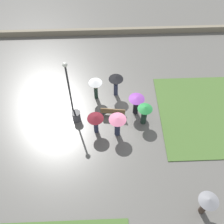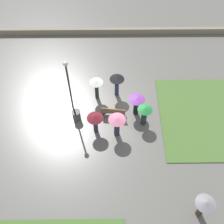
{
  "view_description": "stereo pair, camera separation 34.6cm",
  "coord_description": "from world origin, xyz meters",
  "px_view_note": "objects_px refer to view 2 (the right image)",
  "views": [
    {
      "loc": [
        1.55,
        12.73,
        16.4
      ],
      "look_at": [
        1.09,
        1.01,
        1.02
      ],
      "focal_mm": 45.0,
      "sensor_mm": 36.0,
      "label": 1
    },
    {
      "loc": [
        1.21,
        12.74,
        16.4
      ],
      "look_at": [
        1.09,
        1.01,
        1.02
      ],
      "focal_mm": 45.0,
      "sensor_mm": 36.0,
      "label": 2
    }
  ],
  "objects_px": {
    "crowd_person_green": "(145,113)",
    "crowd_person_pink": "(117,123)",
    "park_bench": "(113,112)",
    "crowd_person_purple": "(137,102)",
    "crowd_person_black": "(117,81)",
    "lamp_post": "(69,83)",
    "crowd_person_white": "(96,85)",
    "trash_bin": "(77,115)",
    "lone_walker_far_path": "(204,205)",
    "crowd_person_maroon": "(95,120)"
  },
  "relations": [
    {
      "from": "crowd_person_green",
      "to": "crowd_person_black",
      "type": "height_order",
      "value": "crowd_person_black"
    },
    {
      "from": "lamp_post",
      "to": "park_bench",
      "type": "bearing_deg",
      "value": 173.99
    },
    {
      "from": "crowd_person_purple",
      "to": "crowd_person_black",
      "type": "height_order",
      "value": "crowd_person_black"
    },
    {
      "from": "trash_bin",
      "to": "crowd_person_purple",
      "type": "height_order",
      "value": "crowd_person_purple"
    },
    {
      "from": "crowd_person_white",
      "to": "park_bench",
      "type": "bearing_deg",
      "value": -45.19
    },
    {
      "from": "crowd_person_green",
      "to": "crowd_person_pink",
      "type": "bearing_deg",
      "value": -104.01
    },
    {
      "from": "trash_bin",
      "to": "lone_walker_far_path",
      "type": "height_order",
      "value": "lone_walker_far_path"
    },
    {
      "from": "crowd_person_pink",
      "to": "crowd_person_black",
      "type": "bearing_deg",
      "value": 35.47
    },
    {
      "from": "lamp_post",
      "to": "trash_bin",
      "type": "distance_m",
      "value": 2.81
    },
    {
      "from": "park_bench",
      "to": "crowd_person_purple",
      "type": "xyz_separation_m",
      "value": [
        -1.65,
        -0.24,
        0.74
      ]
    },
    {
      "from": "park_bench",
      "to": "crowd_person_maroon",
      "type": "distance_m",
      "value": 1.99
    },
    {
      "from": "crowd_person_black",
      "to": "park_bench",
      "type": "bearing_deg",
      "value": -124.09
    },
    {
      "from": "crowd_person_maroon",
      "to": "crowd_person_purple",
      "type": "distance_m",
      "value": 3.25
    },
    {
      "from": "crowd_person_maroon",
      "to": "crowd_person_white",
      "type": "bearing_deg",
      "value": 178.0
    },
    {
      "from": "crowd_person_maroon",
      "to": "lone_walker_far_path",
      "type": "bearing_deg",
      "value": 44.46
    },
    {
      "from": "crowd_person_black",
      "to": "lone_walker_far_path",
      "type": "distance_m",
      "value": 10.18
    },
    {
      "from": "park_bench",
      "to": "crowd_person_white",
      "type": "relative_size",
      "value": 0.96
    },
    {
      "from": "park_bench",
      "to": "lone_walker_far_path",
      "type": "xyz_separation_m",
      "value": [
        -4.82,
        7.08,
        0.9
      ]
    },
    {
      "from": "crowd_person_purple",
      "to": "lone_walker_far_path",
      "type": "relative_size",
      "value": 0.92
    },
    {
      "from": "park_bench",
      "to": "lamp_post",
      "type": "bearing_deg",
      "value": 1.58
    },
    {
      "from": "crowd_person_maroon",
      "to": "crowd_person_purple",
      "type": "xyz_separation_m",
      "value": [
        -2.86,
        -1.55,
        -0.14
      ]
    },
    {
      "from": "trash_bin",
      "to": "crowd_person_maroon",
      "type": "height_order",
      "value": "crowd_person_maroon"
    },
    {
      "from": "crowd_person_white",
      "to": "crowd_person_black",
      "type": "distance_m",
      "value": 1.53
    },
    {
      "from": "lamp_post",
      "to": "crowd_person_white",
      "type": "relative_size",
      "value": 2.68
    },
    {
      "from": "trash_bin",
      "to": "crowd_person_purple",
      "type": "distance_m",
      "value": 4.35
    },
    {
      "from": "crowd_person_white",
      "to": "lone_walker_far_path",
      "type": "distance_m",
      "value": 10.7
    },
    {
      "from": "trash_bin",
      "to": "lamp_post",
      "type": "bearing_deg",
      "value": -64.65
    },
    {
      "from": "trash_bin",
      "to": "lone_walker_far_path",
      "type": "distance_m",
      "value": 10.13
    },
    {
      "from": "lamp_post",
      "to": "crowd_person_pink",
      "type": "xyz_separation_m",
      "value": [
        -3.1,
        1.88,
        -1.84
      ]
    },
    {
      "from": "crowd_person_green",
      "to": "crowd_person_black",
      "type": "relative_size",
      "value": 0.92
    },
    {
      "from": "crowd_person_green",
      "to": "crowd_person_black",
      "type": "bearing_deg",
      "value": 174.49
    },
    {
      "from": "trash_bin",
      "to": "crowd_person_pink",
      "type": "relative_size",
      "value": 0.45
    },
    {
      "from": "park_bench",
      "to": "lone_walker_far_path",
      "type": "height_order",
      "value": "lone_walker_far_path"
    },
    {
      "from": "crowd_person_purple",
      "to": "lamp_post",
      "type": "bearing_deg",
      "value": 122.39
    },
    {
      "from": "park_bench",
      "to": "crowd_person_maroon",
      "type": "height_order",
      "value": "crowd_person_maroon"
    },
    {
      "from": "park_bench",
      "to": "lamp_post",
      "type": "distance_m",
      "value": 3.94
    },
    {
      "from": "park_bench",
      "to": "crowd_person_black",
      "type": "relative_size",
      "value": 0.92
    },
    {
      "from": "lamp_post",
      "to": "lone_walker_far_path",
      "type": "bearing_deg",
      "value": 136.18
    },
    {
      "from": "trash_bin",
      "to": "crowd_person_pink",
      "type": "height_order",
      "value": "crowd_person_pink"
    },
    {
      "from": "crowd_person_maroon",
      "to": "crowd_person_pink",
      "type": "height_order",
      "value": "crowd_person_pink"
    },
    {
      "from": "park_bench",
      "to": "crowd_person_pink",
      "type": "height_order",
      "value": "crowd_person_pink"
    },
    {
      "from": "lone_walker_far_path",
      "to": "crowd_person_green",
      "type": "bearing_deg",
      "value": -48.96
    },
    {
      "from": "trash_bin",
      "to": "crowd_person_maroon",
      "type": "xyz_separation_m",
      "value": [
        -1.4,
        1.05,
        0.93
      ]
    },
    {
      "from": "lamp_post",
      "to": "crowd_person_maroon",
      "type": "bearing_deg",
      "value": 135.85
    },
    {
      "from": "lamp_post",
      "to": "crowd_person_purple",
      "type": "xyz_separation_m",
      "value": [
        -4.52,
        0.06,
        -1.95
      ]
    },
    {
      "from": "lamp_post",
      "to": "crowd_person_white",
      "type": "bearing_deg",
      "value": -138.7
    },
    {
      "from": "lamp_post",
      "to": "crowd_person_purple",
      "type": "height_order",
      "value": "lamp_post"
    },
    {
      "from": "park_bench",
      "to": "crowd_person_maroon",
      "type": "relative_size",
      "value": 1.01
    },
    {
      "from": "crowd_person_maroon",
      "to": "lone_walker_far_path",
      "type": "relative_size",
      "value": 0.94
    },
    {
      "from": "lone_walker_far_path",
      "to": "trash_bin",
      "type": "bearing_deg",
      "value": -24.3
    }
  ]
}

